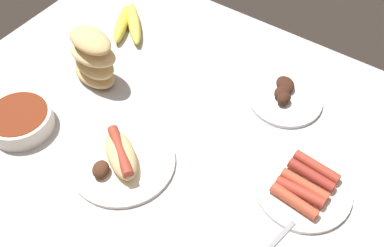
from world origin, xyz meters
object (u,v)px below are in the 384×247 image
(plate_grilled_meat, at_px, (285,97))
(bowl_chili, at_px, (20,119))
(bread_stack, at_px, (93,59))
(plate_hotdog_assembled, at_px, (121,158))
(plate_sausages, at_px, (305,186))
(banana_bunch, at_px, (129,23))

(plate_grilled_meat, xyz_separation_m, bowl_chili, (0.47, 0.43, 0.02))
(bread_stack, bearing_deg, plate_hotdog_assembled, 143.18)
(plate_sausages, distance_m, banana_bunch, 0.68)
(plate_grilled_meat, bearing_deg, plate_hotdog_assembled, 60.97)
(plate_sausages, bearing_deg, plate_hotdog_assembled, 25.02)
(plate_hotdog_assembled, height_order, bread_stack, bread_stack)
(bread_stack, height_order, plate_sausages, bread_stack)
(plate_sausages, xyz_separation_m, banana_bunch, (0.65, -0.20, 0.01))
(bread_stack, xyz_separation_m, banana_bunch, (0.07, -0.21, -0.05))
(bread_stack, xyz_separation_m, plate_sausages, (-0.58, -0.00, -0.06))
(plate_sausages, bearing_deg, banana_bunch, -17.39)
(banana_bunch, bearing_deg, bread_stack, 107.55)
(bowl_chili, bearing_deg, plate_grilled_meat, -137.66)
(plate_sausages, xyz_separation_m, bowl_chili, (0.62, 0.22, 0.01))
(bread_stack, bearing_deg, bowl_chili, 79.35)
(plate_hotdog_assembled, bearing_deg, plate_grilled_meat, -119.03)
(plate_hotdog_assembled, height_order, banana_bunch, plate_hotdog_assembled)
(plate_grilled_meat, bearing_deg, plate_sausages, 126.47)
(plate_sausages, bearing_deg, plate_grilled_meat, -53.53)
(bowl_chili, bearing_deg, plate_sausages, -160.48)
(plate_hotdog_assembled, distance_m, plate_sausages, 0.40)
(bread_stack, relative_size, banana_bunch, 0.82)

